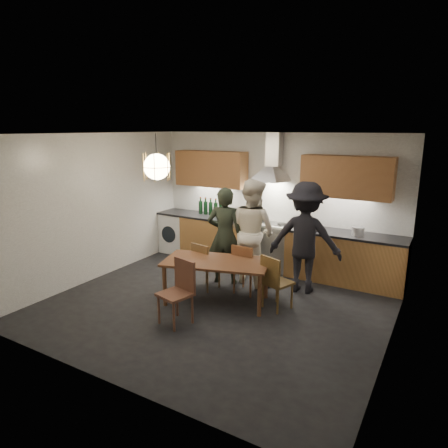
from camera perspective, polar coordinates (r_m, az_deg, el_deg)
The scene contains 17 objects.
ground at distance 6.35m, azimuth -1.10°, elevation -11.44°, with size 5.00×5.00×0.00m, color black.
room_shell at distance 5.83m, azimuth -1.18°, elevation 3.93°, with size 5.02×4.52×2.61m.
counter_run at distance 7.80m, azimuth 6.48°, elevation -3.13°, with size 5.00×0.62×0.90m.
range_stove at distance 7.81m, azimuth 6.30°, elevation -3.18°, with size 0.90×0.60×0.92m.
wall_fixtures at distance 7.63m, azimuth 6.95°, elevation 7.40°, with size 4.30×0.54×1.10m.
pendant_lamp at distance 6.27m, azimuth -9.59°, elevation 8.06°, with size 0.43×0.43×0.70m.
dining_table at distance 6.23m, azimuth -1.09°, elevation -5.95°, with size 1.77×1.22×0.68m.
chair_back_left at distance 6.74m, azimuth -2.91°, elevation -5.63°, with size 0.43×0.43×0.81m.
chair_back_mid at distance 6.56m, azimuth 2.97°, elevation -6.03°, with size 0.40×0.40×0.85m.
chair_back_right at distance 6.06m, azimuth 7.19°, elevation -7.82°, with size 0.49×0.49×0.85m.
chair_front at distance 5.67m, azimuth -6.36°, elevation -8.98°, with size 0.49×0.49×0.90m.
person_left at distance 6.94m, azimuth 0.14°, elevation -1.71°, with size 0.62×0.41×1.71m, color black.
person_mid at distance 6.96m, azimuth 4.05°, elevation -1.11°, with size 0.90×0.70×1.84m, color white.
person_right at distance 6.70m, azimuth 11.51°, elevation -1.92°, with size 1.19×0.69×1.85m, color black.
mixing_bowl at distance 7.32m, azimuth 12.64°, elevation -0.58°, with size 0.28×0.28×0.07m, color silver.
stock_pot at distance 7.15m, azimuth 18.60°, elevation -1.01°, with size 0.20×0.20×0.14m, color silver.
wine_bottles at distance 8.35m, azimuth -1.92°, elevation 2.50°, with size 0.59×0.08×0.35m.
Camera 1 is at (2.98, -4.91, 2.69)m, focal length 32.00 mm.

